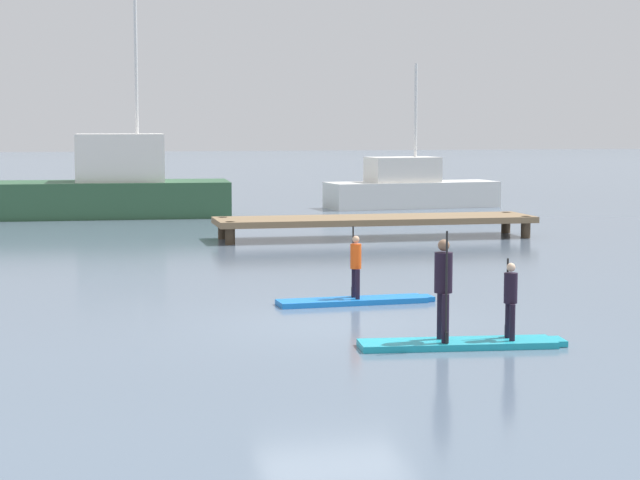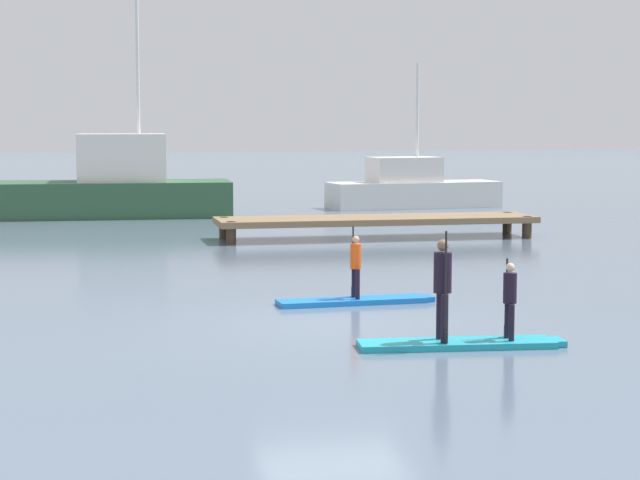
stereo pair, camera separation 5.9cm
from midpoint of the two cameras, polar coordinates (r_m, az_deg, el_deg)
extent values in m
plane|color=slate|center=(19.06, 0.74, -4.26)|extent=(240.00, 240.00, 0.00)
cube|color=blue|center=(21.20, 1.70, -3.09)|extent=(2.85, 0.76, 0.10)
cube|color=blue|center=(21.66, 5.41, -2.92)|extent=(0.26, 0.44, 0.09)
cylinder|color=black|center=(21.28, 1.79, -2.16)|extent=(0.09, 0.09, 0.56)
cylinder|color=black|center=(21.05, 1.99, -2.25)|extent=(0.09, 0.09, 0.56)
cylinder|color=#E54C14|center=(21.10, 1.89, -0.83)|extent=(0.22, 0.22, 0.46)
sphere|color=tan|center=(21.07, 1.90, 0.04)|extent=(0.13, 0.13, 0.13)
cylinder|color=black|center=(21.28, 1.76, -1.10)|extent=(0.03, 0.03, 1.34)
cube|color=black|center=(21.36, 1.75, -2.64)|extent=(0.04, 0.14, 0.18)
cube|color=#1E9EB2|center=(17.25, 6.98, -5.21)|extent=(3.02, 0.96, 0.10)
cube|color=#1E9EB2|center=(17.66, 11.84, -5.03)|extent=(0.28, 0.50, 0.09)
cylinder|color=black|center=(17.27, 6.15, -3.78)|extent=(0.11, 0.11, 0.73)
cylinder|color=black|center=(16.97, 6.39, -3.96)|extent=(0.11, 0.11, 0.73)
cylinder|color=black|center=(17.02, 6.29, -1.64)|extent=(0.30, 0.30, 0.61)
sphere|color=#8C664C|center=(16.97, 6.31, -0.26)|extent=(0.18, 0.18, 0.18)
cylinder|color=black|center=(16.85, 6.44, -2.40)|extent=(0.03, 0.03, 1.68)
cube|color=black|center=(16.97, 6.41, -4.91)|extent=(0.04, 0.14, 0.18)
cylinder|color=black|center=(17.51, 9.50, -3.99)|extent=(0.08, 0.08, 0.56)
cylinder|color=black|center=(17.28, 9.72, -4.13)|extent=(0.08, 0.08, 0.56)
cylinder|color=black|center=(17.31, 9.64, -2.40)|extent=(0.22, 0.22, 0.46)
sphere|color=beige|center=(17.27, 9.66, -1.37)|extent=(0.13, 0.13, 0.13)
cylinder|color=black|center=(17.50, 9.47, -2.90)|extent=(0.03, 0.03, 1.22)
cube|color=black|center=(17.59, 9.44, -4.57)|extent=(0.04, 0.14, 0.18)
cube|color=silver|center=(45.54, 4.78, 2.29)|extent=(7.08, 2.72, 1.03)
cube|color=white|center=(45.32, 4.30, 3.56)|extent=(2.89, 1.94, 0.99)
cylinder|color=silver|center=(45.50, 4.96, 6.52)|extent=(0.12, 0.12, 3.71)
cube|color=#2D5638|center=(41.57, -10.99, 2.03)|extent=(9.50, 3.38, 1.28)
cube|color=white|center=(41.49, -9.91, 4.11)|extent=(3.21, 2.49, 1.71)
cylinder|color=silver|center=(41.53, -9.13, 8.71)|extent=(0.12, 0.12, 4.94)
cube|color=#846B4C|center=(33.18, 2.89, 1.02)|extent=(9.37, 2.18, 0.18)
cylinder|color=#473828|center=(31.58, -4.45, 0.35)|extent=(0.28, 0.28, 0.64)
cylinder|color=#473828|center=(33.13, -4.81, 0.60)|extent=(0.28, 0.28, 0.64)
cylinder|color=#473828|center=(33.86, 10.43, 0.64)|extent=(0.28, 0.28, 0.64)
cylinder|color=#473828|center=(35.32, 9.45, 0.87)|extent=(0.28, 0.28, 0.64)
camera|label=1|loc=(0.03, -89.92, 0.01)|focal=63.56mm
camera|label=2|loc=(0.03, 90.08, -0.01)|focal=63.56mm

